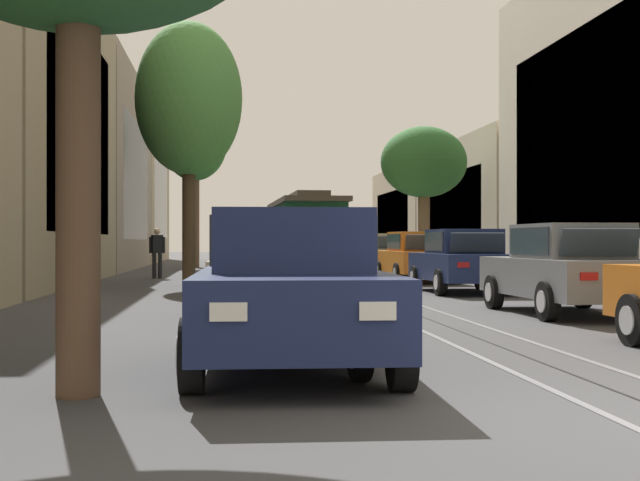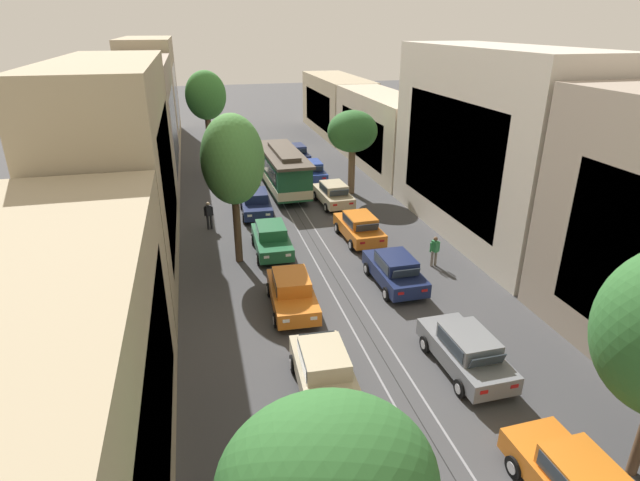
{
  "view_description": "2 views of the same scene",
  "coord_description": "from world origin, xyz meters",
  "views": [
    {
      "loc": [
        -3.27,
        -5.61,
        1.27
      ],
      "look_at": [
        0.14,
        27.19,
        1.32
      ],
      "focal_mm": 49.94,
      "sensor_mm": 36.0,
      "label": 1
    },
    {
      "loc": [
        -6.13,
        -4.29,
        11.66
      ],
      "look_at": [
        0.0,
        20.61,
        0.72
      ],
      "focal_mm": 28.77,
      "sensor_mm": 36.0,
      "label": 2
    }
  ],
  "objects": [
    {
      "name": "pedestrian_on_left_pavement",
      "position": [
        -5.71,
        25.61,
        0.99
      ],
      "size": [
        0.55,
        0.35,
        1.74
      ],
      "color": "black",
      "rests_on": "ground"
    },
    {
      "name": "parked_car_green_fourth_left",
      "position": [
        -2.55,
        21.3,
        0.8
      ],
      "size": [
        2.06,
        4.39,
        1.58
      ],
      "color": "#1E6038",
      "rests_on": "ground"
    },
    {
      "name": "street_tree_kerb_right_second",
      "position": [
        4.78,
        30.41,
        4.49
      ],
      "size": [
        3.58,
        3.14,
        6.03
      ],
      "color": "brown",
      "rests_on": "ground"
    },
    {
      "name": "parked_car_navy_far_right",
      "position": [
        2.63,
        40.41,
        0.8
      ],
      "size": [
        2.1,
        4.41,
        1.58
      ],
      "color": "#19234C",
      "rests_on": "ground"
    },
    {
      "name": "ground_plane",
      "position": [
        0.0,
        24.92,
        0.0
      ],
      "size": [
        160.0,
        160.0,
        0.0
      ],
      "primitive_type": "plane",
      "color": "#424244"
    },
    {
      "name": "parked_car_beige_fifth_right",
      "position": [
        2.79,
        28.15,
        0.8
      ],
      "size": [
        2.15,
        4.42,
        1.58
      ],
      "color": "#C1B28E",
      "rests_on": "ground"
    },
    {
      "name": "building_facade_left",
      "position": [
        -9.95,
        30.59,
        4.65
      ],
      "size": [
        5.38,
        62.01,
        10.28
      ],
      "color": "tan",
      "rests_on": "ground"
    },
    {
      "name": "pedestrian_on_right_pavement",
      "position": [
        5.32,
        17.6,
        0.92
      ],
      "size": [
        0.55,
        0.41,
        1.63
      ],
      "color": "slate",
      "rests_on": "ground"
    },
    {
      "name": "building_facade_right",
      "position": [
        10.08,
        23.73,
        4.38
      ],
      "size": [
        5.93,
        62.01,
        10.54
      ],
      "color": "gray",
      "rests_on": "ground"
    },
    {
      "name": "parked_car_navy_mid_right",
      "position": [
        2.55,
        16.09,
        0.8
      ],
      "size": [
        2.02,
        4.37,
        1.58
      ],
      "color": "#19234C",
      "rests_on": "ground"
    },
    {
      "name": "parked_car_navy_fifth_left",
      "position": [
        -2.61,
        27.51,
        0.8
      ],
      "size": [
        2.14,
        4.42,
        1.58
      ],
      "color": "#19234C",
      "rests_on": "ground"
    },
    {
      "name": "parked_car_beige_sixth_left",
      "position": [
        -2.67,
        33.54,
        0.8
      ],
      "size": [
        2.13,
        4.42,
        1.58
      ],
      "color": "#C1B28E",
      "rests_on": "ground"
    },
    {
      "name": "parked_car_beige_second_left",
      "position": [
        -2.6,
        9.43,
        0.8
      ],
      "size": [
        2.13,
        4.41,
        1.58
      ],
      "color": "#C1B28E",
      "rests_on": "ground"
    },
    {
      "name": "parked_car_orange_mid_left",
      "position": [
        -2.61,
        15.13,
        0.8
      ],
      "size": [
        2.14,
        4.42,
        1.58
      ],
      "color": "orange",
      "rests_on": "ground"
    },
    {
      "name": "street_tree_kerb_left_mid",
      "position": [
        -4.91,
        39.09,
        6.14
      ],
      "size": [
        3.25,
        2.64,
        8.21
      ],
      "color": "brown",
      "rests_on": "ground"
    },
    {
      "name": "parked_car_blue_sixth_right",
      "position": [
        2.65,
        34.34,
        0.8
      ],
      "size": [
        2.03,
        4.37,
        1.58
      ],
      "color": "#233D93",
      "rests_on": "ground"
    },
    {
      "name": "parked_car_orange_fourth_right",
      "position": [
        2.62,
        21.8,
        0.8
      ],
      "size": [
        2.09,
        4.4,
        1.58
      ],
      "color": "orange",
      "rests_on": "ground"
    },
    {
      "name": "trolley_track_rails",
      "position": [
        0.0,
        29.15,
        0.0
      ],
      "size": [
        1.14,
        70.31,
        0.01
      ],
      "color": "gray",
      "rests_on": "ground"
    },
    {
      "name": "parked_car_grey_second_right",
      "position": [
        2.64,
        9.38,
        0.8
      ],
      "size": [
        2.07,
        4.39,
        1.58
      ],
      "color": "slate",
      "rests_on": "ground"
    },
    {
      "name": "street_tree_kerb_left_second",
      "position": [
        -4.4,
        20.64,
        5.42
      ],
      "size": [
        3.12,
        3.28,
        7.72
      ],
      "color": "#4C3826",
      "rests_on": "ground"
    },
    {
      "name": "cable_car_trolley",
      "position": [
        -0.0,
        31.6,
        1.66
      ],
      "size": [
        2.8,
        9.17,
        3.28
      ],
      "color": "#1E5B38",
      "rests_on": "ground"
    }
  ]
}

